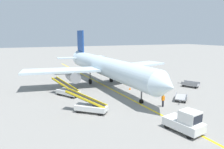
# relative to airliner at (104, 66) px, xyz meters

# --- Properties ---
(ground_plane) EXTENTS (300.00, 300.00, 0.00)m
(ground_plane) POSITION_rel_airliner_xyz_m (1.64, -12.17, -3.42)
(ground_plane) COLOR gray
(taxi_line_yellow) EXTENTS (4.07, 79.93, 0.01)m
(taxi_line_yellow) POSITION_rel_airliner_xyz_m (0.03, -7.17, -3.41)
(taxi_line_yellow) COLOR yellow
(taxi_line_yellow) RESTS_ON ground
(airliner) EXTENTS (28.58, 35.31, 10.10)m
(airliner) POSITION_rel_airliner_xyz_m (0.00, 0.00, 0.00)
(airliner) COLOR silver
(airliner) RESTS_ON ground
(pushback_tug) EXTENTS (2.57, 3.90, 2.20)m
(pushback_tug) POSITION_rel_airliner_xyz_m (-0.10, -20.84, -2.42)
(pushback_tug) COLOR silver
(pushback_tug) RESTS_ON ground
(baggage_tug_near_wing) EXTENTS (2.33, 2.73, 2.10)m
(baggage_tug_near_wing) POSITION_rel_airliner_xyz_m (6.71, -5.72, -2.49)
(baggage_tug_near_wing) COLOR silver
(baggage_tug_near_wing) RESTS_ON ground
(belt_loader_forward_hold) EXTENTS (3.66, 4.93, 2.59)m
(belt_loader_forward_hold) POSITION_rel_airliner_xyz_m (-7.70, -4.52, -2.64)
(belt_loader_forward_hold) COLOR silver
(belt_loader_forward_hold) RESTS_ON ground
(belt_loader_aft_hold) EXTENTS (4.59, 4.23, 2.59)m
(belt_loader_aft_hold) POSITION_rel_airliner_xyz_m (-6.68, -12.43, -2.64)
(belt_loader_aft_hold) COLOR silver
(belt_loader_aft_hold) RESTS_ON ground
(baggage_cart_loaded) EXTENTS (2.68, 3.70, 0.94)m
(baggage_cart_loaded) POSITION_rel_airliner_xyz_m (13.20, -7.88, -2.95)
(baggage_cart_loaded) COLOR #A5A5A8
(baggage_cart_loaded) RESTS_ON ground
(baggage_cart_empty_trailing) EXTENTS (3.26, 3.19, 0.94)m
(baggage_cart_empty_trailing) POSITION_rel_airliner_xyz_m (6.37, -13.17, -2.95)
(baggage_cart_empty_trailing) COLOR #A5A5A8
(baggage_cart_empty_trailing) RESTS_ON ground
(ground_crew_marshaller) EXTENTS (0.36, 0.24, 1.70)m
(ground_crew_marshaller) POSITION_rel_airliner_xyz_m (2.35, -14.32, -2.51)
(ground_crew_marshaller) COLOR #26262D
(ground_crew_marshaller) RESTS_ON ground
(safety_cone_nose_left) EXTENTS (0.36, 0.36, 0.44)m
(safety_cone_nose_left) POSITION_rel_airliner_xyz_m (2.58, -5.19, -3.20)
(safety_cone_nose_left) COLOR orange
(safety_cone_nose_left) RESTS_ON ground
(safety_cone_nose_right) EXTENTS (0.36, 0.36, 0.44)m
(safety_cone_nose_right) POSITION_rel_airliner_xyz_m (7.75, -3.18, -3.20)
(safety_cone_nose_right) COLOR orange
(safety_cone_nose_right) RESTS_ON ground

